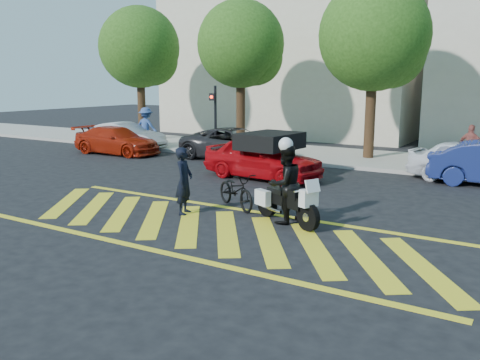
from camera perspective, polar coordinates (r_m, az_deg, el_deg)
The scene contains 19 objects.
ground at distance 12.11m, azimuth -3.49°, elevation -5.43°, with size 90.00×90.00×0.00m, color black.
sidewalk at distance 22.75m, azimuth 14.17°, elevation 2.29°, with size 60.00×5.00×0.15m, color #9E998E.
crosswalk at distance 12.13m, azimuth -3.64°, elevation -5.39°, with size 12.33×4.00×0.01m.
building_left at distance 33.87m, azimuth 6.06°, elevation 13.73°, with size 16.00×8.00×10.00m, color beige.
tree_far_left at distance 29.14m, azimuth -10.93°, elevation 14.11°, with size 4.40×4.40×7.41m.
tree_left at distance 25.24m, azimuth 0.40°, elevation 14.68°, with size 4.20×4.20×7.26m.
tree_center at distance 22.58m, azimuth 15.17°, elevation 14.97°, with size 4.60×4.60×7.56m.
signal_pole at distance 23.36m, azimuth -2.87°, elevation 7.40°, with size 0.28×0.43×3.20m.
officer_bike at distance 13.26m, azimuth -6.30°, elevation -0.10°, with size 0.64×0.42×1.76m, color black.
bicycle at distance 13.86m, azimuth -0.46°, elevation -1.15°, with size 0.66×1.89×0.99m, color black.
police_motorcycle at distance 12.46m, azimuth 5.17°, elevation -2.42°, with size 2.10×1.23×0.99m.
officer_moto at distance 12.36m, azimuth 5.10°, elevation -0.46°, with size 0.95×0.74×1.95m, color black.
red_convertible at distance 17.96m, azimuth 2.55°, elevation 2.49°, with size 1.77×4.39×1.50m, color #AD080D.
parked_far_left at distance 26.14m, azimuth -12.77°, elevation 4.81°, with size 1.44×4.13×1.36m, color #ABADB2.
parked_left at distance 24.75m, azimuth -13.68°, elevation 4.34°, with size 1.80×4.42×1.28m, color #9C1C09.
parked_mid_left at distance 22.21m, azimuth -0.45°, elevation 4.05°, with size 2.32×5.03×1.40m, color black.
parked_mid_right at distance 19.00m, azimuth 24.66°, elevation 1.87°, with size 1.69×4.21×1.43m, color white.
pedestrian_left at distance 26.35m, azimuth -10.48°, elevation 5.91°, with size 1.26×0.72×1.94m, color #324D89.
pedestrian_right at distance 21.40m, azimuth 24.46°, elevation 3.50°, with size 0.96×0.40×1.64m, color #A05048.
Camera 1 is at (6.70, -9.47, 3.46)m, focal length 38.00 mm.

